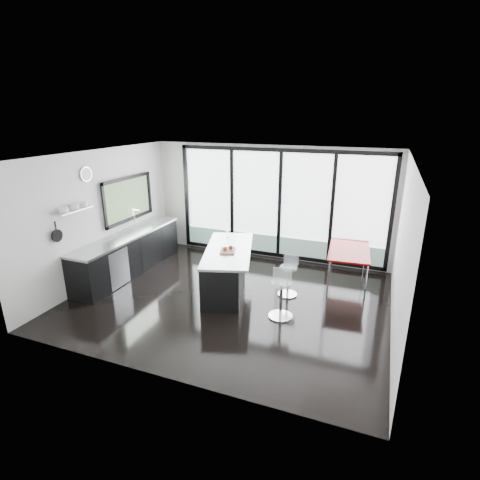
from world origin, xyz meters
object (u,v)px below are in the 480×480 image
at_px(bar_stool_near, 281,300).
at_px(bar_stool_far, 288,281).
at_px(island, 225,268).
at_px(red_table, 348,267).

distance_m(bar_stool_near, bar_stool_far, 0.90).
bearing_deg(bar_stool_far, bar_stool_near, -77.81).
xyz_separation_m(island, bar_stool_far, (1.30, 0.17, -0.13)).
height_order(bar_stool_far, red_table, red_table).
height_order(bar_stool_near, red_table, red_table).
height_order(island, red_table, island).
xyz_separation_m(bar_stool_far, red_table, (1.05, 1.01, 0.07)).
bearing_deg(red_table, island, -153.37).
distance_m(island, red_table, 2.63).
xyz_separation_m(bar_stool_near, red_table, (0.95, 1.90, 0.04)).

